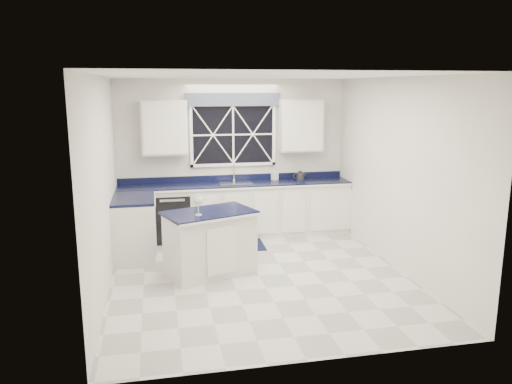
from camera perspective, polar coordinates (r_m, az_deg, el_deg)
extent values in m
plane|color=beige|center=(6.99, 0.36, -9.56)|extent=(4.50, 4.50, 0.00)
cube|color=beige|center=(8.81, -2.65, 4.00)|extent=(4.00, 0.10, 2.70)
cube|color=silver|center=(8.69, -2.29, -2.16)|extent=(3.98, 0.60, 0.90)
cube|color=silver|center=(7.82, -13.74, -4.10)|extent=(0.60, 1.00, 0.90)
cube|color=black|center=(8.58, -2.31, 0.89)|extent=(3.98, 0.64, 0.04)
cube|color=black|center=(8.59, -9.55, -2.74)|extent=(0.60, 0.58, 0.82)
cube|color=black|center=(8.73, -2.64, 6.58)|extent=(1.40, 0.02, 1.00)
cube|color=#4F586C|center=(8.64, -2.62, 10.51)|extent=(1.65, 0.04, 0.22)
cube|color=silver|center=(8.48, -10.44, 7.25)|extent=(0.75, 0.34, 0.90)
cube|color=silver|center=(8.84, 5.10, 7.58)|extent=(0.75, 0.34, 0.90)
cylinder|color=silver|center=(8.79, -2.55, 1.41)|extent=(0.05, 0.05, 0.04)
cylinder|color=silver|center=(8.77, -2.55, 2.31)|extent=(0.02, 0.02, 0.28)
cylinder|color=silver|center=(8.66, -2.47, 3.06)|extent=(0.02, 0.18, 0.02)
cube|color=silver|center=(6.98, -5.28, -5.93)|extent=(1.30, 1.01, 0.86)
cube|color=black|center=(6.85, -5.35, -2.38)|extent=(1.37, 1.09, 0.04)
cube|color=#A8A8A3|center=(8.20, -3.42, -6.25)|extent=(1.42, 0.89, 0.01)
cube|color=black|center=(8.20, -3.43, -6.18)|extent=(1.26, 0.73, 0.01)
cylinder|color=#303032|center=(8.91, 5.07, 1.79)|extent=(0.15, 0.15, 0.12)
cone|color=#303032|center=(8.90, 5.08, 2.35)|extent=(0.13, 0.13, 0.05)
torus|color=#303032|center=(8.89, 4.59, 1.83)|extent=(0.10, 0.02, 0.10)
cylinder|color=#303032|center=(8.94, 5.60, 1.93)|extent=(0.06, 0.02, 0.08)
cylinder|color=silver|center=(6.67, -6.59, -2.60)|extent=(0.09, 0.09, 0.01)
cylinder|color=silver|center=(6.65, -6.60, -1.96)|extent=(0.01, 0.01, 0.15)
ellipsoid|color=silver|center=(6.62, -6.63, -0.93)|extent=(0.12, 0.12, 0.15)
cylinder|color=#D4B770|center=(6.63, -6.62, -1.15)|extent=(0.10, 0.10, 0.06)
imported|color=silver|center=(8.85, 2.16, 2.08)|extent=(0.13, 0.13, 0.22)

